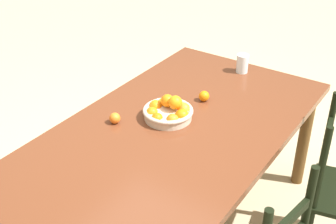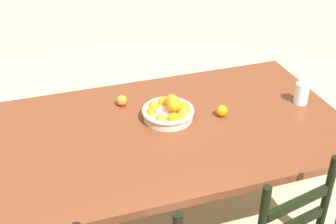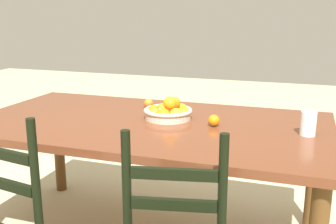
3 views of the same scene
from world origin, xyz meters
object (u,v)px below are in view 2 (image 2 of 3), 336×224
at_px(dining_table, 156,142).
at_px(fruit_bowl, 169,112).
at_px(orange_loose_0, 122,100).
at_px(orange_loose_1, 222,111).
at_px(drinking_glass, 302,93).

height_order(dining_table, fruit_bowl, fruit_bowl).
bearing_deg(orange_loose_0, fruit_bowl, 134.51).
distance_m(dining_table, fruit_bowl, 0.18).
relative_size(fruit_bowl, orange_loose_1, 4.49).
bearing_deg(dining_table, drinking_glass, -179.65).
bearing_deg(orange_loose_1, drinking_glass, 178.61).
distance_m(dining_table, drinking_glass, 0.87).
bearing_deg(orange_loose_0, dining_table, 110.66).
bearing_deg(orange_loose_0, drinking_glass, 163.33).
bearing_deg(dining_table, orange_loose_1, -177.42).
bearing_deg(orange_loose_1, fruit_bowl, -13.21).
bearing_deg(fruit_bowl, orange_loose_0, -45.49).
relative_size(dining_table, orange_loose_1, 32.16).
xyz_separation_m(fruit_bowl, drinking_glass, (-0.76, 0.08, 0.02)).
bearing_deg(drinking_glass, fruit_bowl, -5.78).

